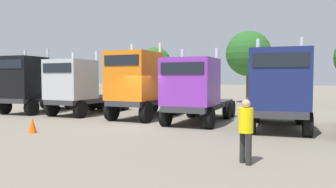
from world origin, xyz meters
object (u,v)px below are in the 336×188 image
Objects in this scene: semi_truck_silver at (78,87)px; traffic_cone_mid at (32,125)px; semi_truck_black at (30,84)px; visitor_in_hivis at (246,126)px; semi_truck_navy at (279,90)px; semi_truck_purple at (195,90)px; semi_truck_orange at (139,84)px.

traffic_cone_mid is (3.05, -6.09, -1.49)m from semi_truck_silver.
semi_truck_black is 17.45m from visitor_in_hivis.
semi_truck_black reaches higher than semi_truck_navy.
visitor_in_hivis is at bearing 56.82° from semi_truck_silver.
semi_truck_navy reaches higher than visitor_in_hivis.
semi_truck_navy reaches higher than semi_truck_purple.
semi_truck_orange is 9.57× the size of traffic_cone_mid.
semi_truck_purple is 1.00× the size of semi_truck_navy.
visitor_in_hivis is (12.52, -6.87, -0.78)m from semi_truck_silver.
semi_truck_navy is 9.60× the size of traffic_cone_mid.
traffic_cone_mid is (-1.55, -6.15, -1.68)m from semi_truck_orange.
semi_truck_silver is at bearing 116.64° from traffic_cone_mid.
semi_truck_orange is at bearing 75.83° from traffic_cone_mid.
semi_truck_silver is 12.44m from semi_truck_navy.
semi_truck_black is at bearing 141.10° from traffic_cone_mid.
semi_truck_silver is (3.74, 0.60, -0.12)m from semi_truck_black.
semi_truck_black is at bearing 108.24° from visitor_in_hivis.
semi_truck_purple is 7.86m from traffic_cone_mid.
traffic_cone_mid is (-9.37, -5.40, -1.51)m from semi_truck_navy.
semi_truck_navy is (7.82, -0.75, -0.16)m from semi_truck_orange.
semi_truck_silver is at bearing -92.29° from semi_truck_orange.
semi_truck_navy is at bearing 82.41° from semi_truck_silver.
semi_truck_purple is at bearing -104.28° from semi_truck_navy.
semi_truck_black is at bearing -85.27° from semi_truck_silver.
semi_truck_silver is 1.01× the size of semi_truck_purple.
semi_truck_silver reaches higher than traffic_cone_mid.
semi_truck_purple is 7.84m from visitor_in_hivis.
semi_truck_silver reaches higher than visitor_in_hivis.
semi_truck_silver is at bearing 89.59° from semi_truck_black.
semi_truck_silver is 9.65× the size of traffic_cone_mid.
semi_truck_silver is 8.24m from semi_truck_purple.
semi_truck_orange is at bearing 86.31° from semi_truck_silver.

